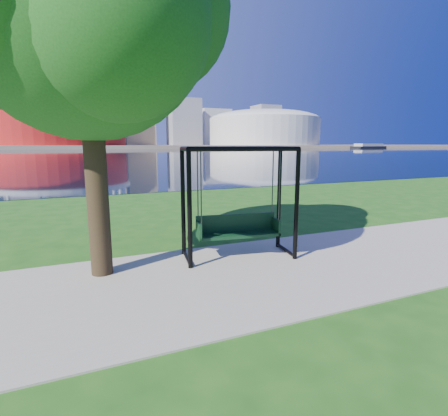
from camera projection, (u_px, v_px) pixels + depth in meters
ground at (237, 266)px, 7.36m from camera, size 900.00×900.00×0.00m
path at (248, 273)px, 6.91m from camera, size 120.00×4.00×0.03m
river at (83, 153)px, 99.49m from camera, size 900.00×180.00×0.02m
far_bank at (75, 146)px, 283.58m from camera, size 900.00×228.00×2.00m
stadium at (57, 125)px, 213.17m from camera, size 83.00×83.00×32.00m
arena at (264, 127)px, 269.40m from camera, size 84.00×84.00×26.56m
skyline at (66, 103)px, 287.75m from camera, size 392.00×66.00×96.50m
swing at (238, 205)px, 7.75m from camera, size 2.57×1.42×2.49m
park_tree at (82, 4)px, 6.03m from camera, size 5.72×5.16×7.10m
barge at (369, 146)px, 241.18m from camera, size 32.05×14.65×3.10m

